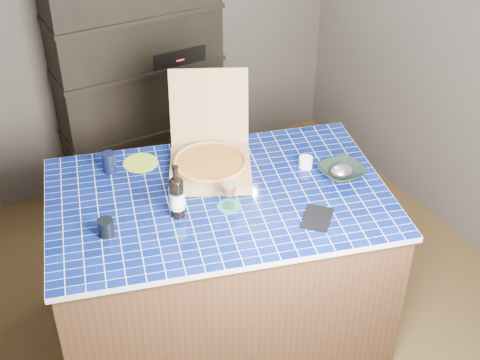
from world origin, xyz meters
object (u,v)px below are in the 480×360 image
dvd_case (317,218)px  kitchen_island (220,265)px  mead_bottle (177,197)px  wine_glass (229,189)px  bowl (342,172)px  pizza_box (210,159)px

dvd_case → kitchen_island: bearing=175.7°
mead_bottle → dvd_case: (0.62, -0.37, -0.11)m
wine_glass → bowl: wine_glass is taller
wine_glass → bowl: bearing=-4.5°
kitchen_island → bowl: bowl is taller
bowl → kitchen_island: bearing=166.2°
wine_glass → mead_bottle: bearing=166.7°
kitchen_island → mead_bottle: size_ratio=6.81×
pizza_box → dvd_case: size_ratio=3.58×
mead_bottle → wine_glass: bearing=-13.3°
mead_bottle → dvd_case: size_ratio=1.57×
pizza_box → dvd_case: pizza_box is taller
dvd_case → bowl: size_ratio=0.80×
wine_glass → dvd_case: wine_glass is taller
kitchen_island → bowl: bearing=1.3°
mead_bottle → wine_glass: 0.27m
pizza_box → mead_bottle: 0.45m
wine_glass → dvd_case: bearing=-41.7°
mead_bottle → bowl: size_ratio=1.25×
pizza_box → bowl: size_ratio=2.85×
kitchen_island → mead_bottle: 0.68m
pizza_box → mead_bottle: pizza_box is taller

